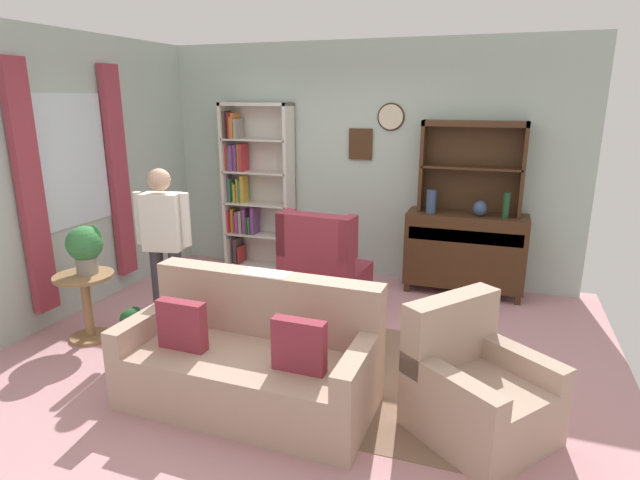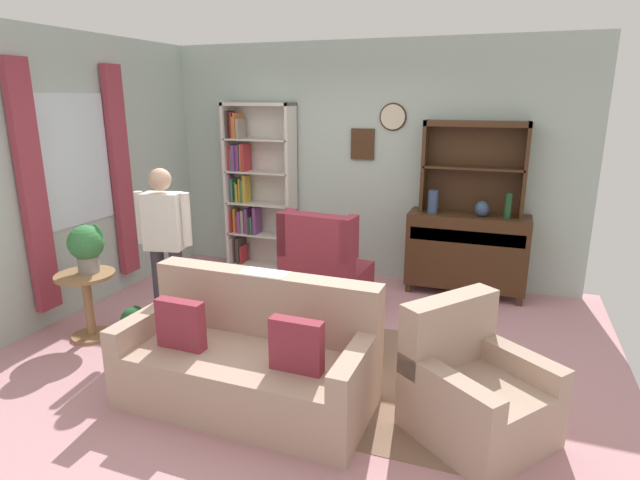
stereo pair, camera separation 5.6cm
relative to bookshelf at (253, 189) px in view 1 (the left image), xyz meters
name	(u,v)px [view 1 (the left image)]	position (x,y,z in m)	size (l,w,h in m)	color
ground_plane	(302,347)	(1.42, -1.94, -1.05)	(5.40, 4.60, 0.02)	#C68C93
wall_back	(365,163)	(1.42, 0.19, 0.37)	(5.00, 0.09, 2.80)	#ADC1B7
wall_left	(63,177)	(-1.10, -1.93, 0.36)	(0.16, 4.20, 2.80)	#ADC1B7
area_rug	(312,365)	(1.62, -2.24, -1.03)	(2.58, 1.82, 0.01)	#846651
bookshelf	(253,189)	(0.00, 0.00, 0.00)	(0.90, 0.30, 2.10)	silver
sideboard	(465,250)	(2.66, -0.08, -0.53)	(1.30, 0.45, 0.92)	#422816
sideboard_hutch	(473,154)	(2.66, 0.03, 0.52)	(1.10, 0.26, 1.00)	#422816
vase_tall	(431,202)	(2.27, -0.16, 0.01)	(0.11, 0.11, 0.26)	#33476B
vase_round	(480,208)	(2.79, -0.15, -0.03)	(0.15, 0.15, 0.17)	#33476B
bottle_wine	(506,206)	(3.05, -0.17, 0.02)	(0.07, 0.07, 0.28)	#194223
couch_floral	(251,361)	(1.38, -2.85, -0.72)	(1.82, 0.89, 0.90)	tan
armchair_floral	(476,392)	(2.94, -2.70, -0.75)	(1.08, 1.07, 0.88)	tan
wingback_chair	(323,273)	(1.30, -1.02, -0.65)	(0.84, 0.86, 1.05)	maroon
plant_stand	(86,299)	(-0.49, -2.43, -0.65)	(0.52, 0.52, 0.62)	#997047
potted_plant_large	(85,246)	(-0.48, -2.38, -0.16)	(0.32, 0.32, 0.44)	gray
potted_plant_small	(132,321)	(-0.12, -2.30, -0.86)	(0.21, 0.21, 0.29)	beige
person_reading	(164,240)	(0.13, -2.07, -0.13)	(0.53, 0.26, 1.56)	#38333D
coffee_table	(320,311)	(1.58, -1.91, -0.68)	(0.80, 0.50, 0.42)	#422816
book_stack	(339,301)	(1.72, -1.83, -0.59)	(0.18, 0.13, 0.04)	gray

